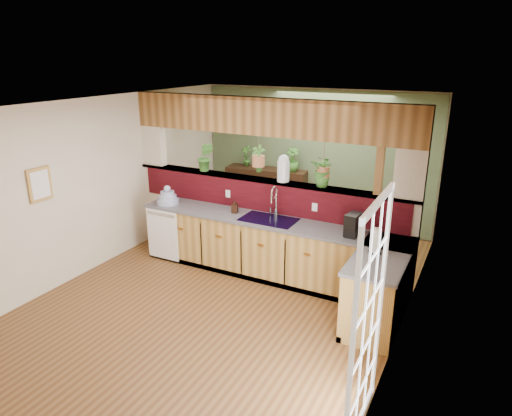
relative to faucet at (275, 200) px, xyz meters
The scene contains 28 objects.
ground 1.64m from the faucet, 103.40° to the right, with size 4.60×7.00×0.01m, color brown.
ceiling 1.85m from the faucet, 103.40° to the right, with size 4.60×7.00×0.01m, color brown.
wall_back 2.39m from the faucet, 96.48° to the left, with size 4.60×0.02×2.60m, color beige.
wall_left 2.81m from the faucet, 156.26° to the right, with size 0.02×7.00×2.60m, color beige.
wall_right 2.33m from the faucet, 29.09° to the right, with size 0.02×7.00×2.60m, color beige.
pass_through_partition 0.33m from the faucet, 137.73° to the left, with size 4.60×0.21×2.60m.
pass_through_ledge 0.41m from the faucet, 140.72° to the left, with size 4.60×0.21×0.04m, color brown.
header_beam 1.22m from the faucet, 140.72° to the left, with size 4.60×0.15×0.55m, color brown.
sage_backwall 2.37m from the faucet, 96.53° to the left, with size 4.55×0.02×2.55m, color #536847.
countertop 0.94m from the faucet, 24.69° to the right, with size 4.14×1.52×0.90m.
dishwasher 1.94m from the faucet, 165.05° to the right, with size 0.58×0.03×0.82m.
navy_sink 0.37m from the faucet, 97.07° to the right, with size 0.82×0.50×0.18m.
french_door 3.15m from the faucet, 50.53° to the right, with size 0.06×1.02×2.16m, color white.
framed_print 3.22m from the faucet, 142.79° to the right, with size 0.04×0.35×0.45m.
faucet is the anchor object (origin of this frame).
dish_stack 1.81m from the faucet, behind, with size 0.35×0.35×0.31m.
soap_dispenser 0.64m from the faucet, 169.04° to the right, with size 0.09×0.09×0.21m, color #341D12.
coffee_maker 1.26m from the faucet, ahead, with size 0.16×0.27×0.30m.
paper_towel 1.75m from the faucet, 20.96° to the right, with size 0.16×0.16×0.33m.
glass_jar 0.49m from the faucet, 81.38° to the left, with size 0.18×0.18×0.40m.
ledge_plant_left 1.43m from the faucet, behind, with size 0.26×0.21×0.47m, color #336A24.
ledge_plant_right 0.80m from the faucet, 19.00° to the left, with size 0.21×0.21×0.37m, color #336A24.
hanging_plant_a 0.80m from the faucet, 150.02° to the left, with size 0.23×0.19×0.53m.
hanging_plant_b 0.95m from the faucet, 18.71° to the left, with size 0.40×0.36×0.52m.
shelving_console 2.51m from the faucet, 118.81° to the left, with size 1.62×0.43×1.08m, color black.
shelf_plant_a 2.67m from the faucet, 127.46° to the left, with size 0.22×0.15×0.41m, color #336A24.
shelf_plant_b 2.21m from the faucet, 106.40° to the left, with size 0.26×0.26×0.46m, color #336A24.
floor_plant 1.93m from the faucet, 51.79° to the left, with size 0.69×0.60×0.77m, color #336A24.
Camera 1 is at (2.95, -4.65, 3.19)m, focal length 32.00 mm.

